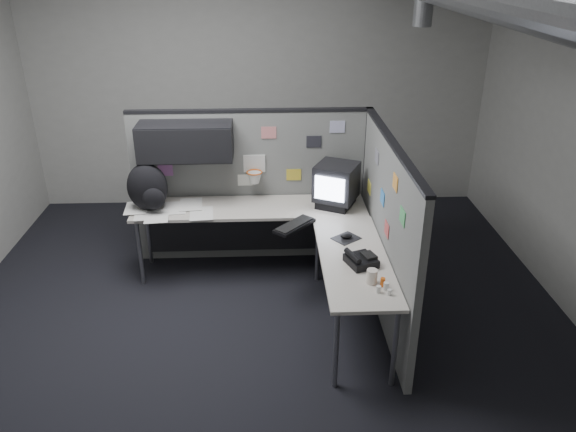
{
  "coord_description": "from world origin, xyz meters",
  "views": [
    {
      "loc": [
        0.06,
        -4.1,
        3.02
      ],
      "look_at": [
        0.25,
        0.35,
        0.92
      ],
      "focal_mm": 35.0,
      "sensor_mm": 36.0,
      "label": 1
    }
  ],
  "objects_px": {
    "keyboard": "(294,225)",
    "phone": "(361,260)",
    "backpack": "(148,188)",
    "desk": "(275,229)",
    "monitor": "(336,185)"
  },
  "relations": [
    {
      "from": "desk",
      "to": "monitor",
      "type": "height_order",
      "value": "monitor"
    },
    {
      "from": "keyboard",
      "to": "phone",
      "type": "distance_m",
      "value": 0.86
    },
    {
      "from": "desk",
      "to": "phone",
      "type": "relative_size",
      "value": 7.89
    },
    {
      "from": "keyboard",
      "to": "phone",
      "type": "xyz_separation_m",
      "value": [
        0.5,
        -0.7,
        0.02
      ]
    },
    {
      "from": "desk",
      "to": "monitor",
      "type": "bearing_deg",
      "value": 24.51
    },
    {
      "from": "monitor",
      "to": "backpack",
      "type": "height_order",
      "value": "backpack"
    },
    {
      "from": "desk",
      "to": "keyboard",
      "type": "relative_size",
      "value": 5.33
    },
    {
      "from": "phone",
      "to": "backpack",
      "type": "distance_m",
      "value": 2.21
    },
    {
      "from": "desk",
      "to": "keyboard",
      "type": "height_order",
      "value": "keyboard"
    },
    {
      "from": "keyboard",
      "to": "phone",
      "type": "height_order",
      "value": "phone"
    },
    {
      "from": "desk",
      "to": "backpack",
      "type": "distance_m",
      "value": 1.29
    },
    {
      "from": "keyboard",
      "to": "backpack",
      "type": "bearing_deg",
      "value": 159.66
    },
    {
      "from": "desk",
      "to": "phone",
      "type": "bearing_deg",
      "value": -53.27
    },
    {
      "from": "monitor",
      "to": "backpack",
      "type": "xyz_separation_m",
      "value": [
        -1.82,
        -0.04,
        0.01
      ]
    },
    {
      "from": "phone",
      "to": "backpack",
      "type": "bearing_deg",
      "value": 138.47
    }
  ]
}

